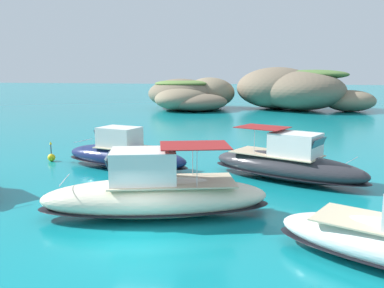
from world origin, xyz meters
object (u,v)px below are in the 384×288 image
object	(u,v)px
motorboat_navy	(125,155)
channel_buoy	(51,157)
islet_large	(294,89)
islet_small	(190,95)
motorboat_charcoal	(288,164)
motorboat_cream	(154,194)

from	to	relation	value
motorboat_navy	channel_buoy	distance (m)	6.23
islet_large	islet_small	distance (m)	17.96
motorboat_charcoal	motorboat_navy	xyz separation A→B (m)	(-10.88, 1.03, -0.06)
islet_small	motorboat_cream	distance (m)	55.58
motorboat_charcoal	channel_buoy	distance (m)	17.13
islet_small	motorboat_charcoal	size ratio (longest dim) A/B	1.89
islet_small	motorboat_charcoal	xyz separation A→B (m)	(15.83, -46.81, -1.46)
motorboat_charcoal	channel_buoy	xyz separation A→B (m)	(-17.00, 2.02, -0.66)
islet_large	motorboat_charcoal	world-z (taller)	islet_large
islet_small	motorboat_cream	xyz separation A→B (m)	(9.72, -54.71, -1.41)
channel_buoy	islet_small	bearing A→B (deg)	88.51
islet_large	motorboat_cream	bearing A→B (deg)	-97.90
islet_small	motorboat_cream	bearing A→B (deg)	-79.92
motorboat_cream	motorboat_navy	distance (m)	10.12
islet_large	motorboat_charcoal	xyz separation A→B (m)	(-1.87, -49.63, -2.45)
islet_small	motorboat_navy	world-z (taller)	islet_small
islet_small	motorboat_navy	size ratio (longest dim) A/B	1.97
motorboat_cream	islet_small	bearing A→B (deg)	100.08
islet_small	channel_buoy	xyz separation A→B (m)	(-1.17, -44.79, -2.12)
motorboat_charcoal	motorboat_cream	bearing A→B (deg)	-127.75
motorboat_charcoal	motorboat_cream	world-z (taller)	motorboat_cream
islet_small	motorboat_navy	bearing A→B (deg)	-83.82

